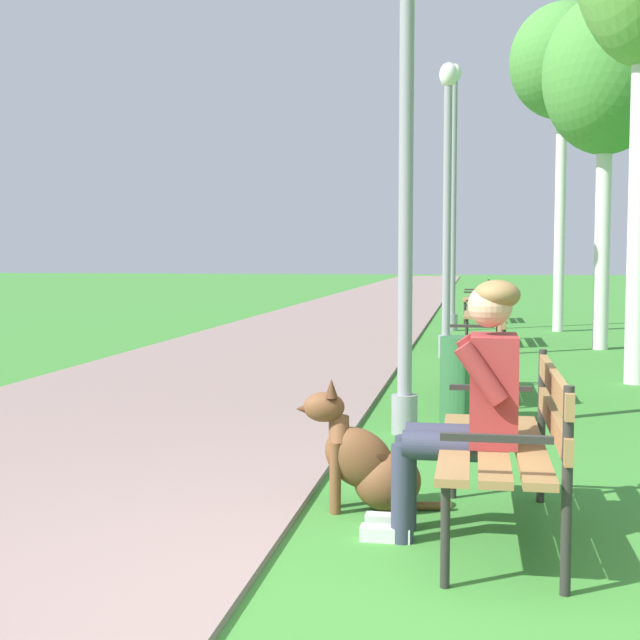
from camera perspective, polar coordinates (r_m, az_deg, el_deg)
ground_plane at (r=3.50m, az=0.77°, el=-18.85°), size 120.00×120.00×0.00m
paved_path at (r=27.35m, az=3.94°, el=1.34°), size 3.81×60.00×0.04m
park_bench_near at (r=4.40m, az=12.25°, el=-7.14°), size 0.55×1.50×0.85m
park_bench_mid at (r=8.72m, az=10.30°, el=-1.52°), size 0.55×1.50×0.85m
park_bench_far at (r=13.93m, az=10.60°, el=0.58°), size 0.55×1.50×0.85m
park_bench_furthest at (r=18.65m, az=10.17°, el=1.48°), size 0.55×1.50×0.85m
person_seated_on_near_bench at (r=4.33m, az=9.55°, el=-5.00°), size 0.74×0.49×1.25m
dog_brown at (r=4.83m, az=3.09°, el=-9.09°), size 0.83×0.34×0.71m
lamp_post_near at (r=6.85m, az=5.53°, el=11.84°), size 0.24×0.24×4.42m
lamp_post_mid at (r=11.99m, az=8.12°, el=7.20°), size 0.24×0.24×3.88m
lamp_post_far at (r=16.31m, az=8.51°, el=7.95°), size 0.24×0.24×4.75m
birch_tree_fourth at (r=13.75m, az=17.80°, el=14.52°), size 1.79×1.94×5.06m
birch_tree_fifth at (r=16.84m, az=15.25°, el=15.49°), size 1.86×2.05×5.78m
litter_bin at (r=7.40m, az=9.05°, el=-3.78°), size 0.36×0.36×0.70m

